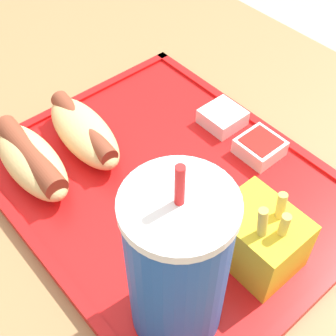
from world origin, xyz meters
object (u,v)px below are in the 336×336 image
Objects in this scene: hot_dog_near at (85,131)px; sauce_cup_ketchup at (260,147)px; soda_cup at (177,266)px; hot_dog_far at (31,160)px; sauce_cup_mayo at (223,117)px; fries_carton at (259,238)px.

hot_dog_near is 0.21m from sauce_cup_ketchup.
sauce_cup_ketchup is at bearing -135.00° from hot_dog_near.
soda_cup reaches higher than sauce_cup_ketchup.
soda_cup reaches higher than hot_dog_near.
hot_dog_near reaches higher than sauce_cup_ketchup.
hot_dog_far reaches higher than sauce_cup_mayo.
sauce_cup_mayo is (-0.08, -0.16, -0.01)m from hot_dog_near.
fries_carton is at bearing 130.27° from sauce_cup_ketchup.
hot_dog_near is at bearing 45.00° from sauce_cup_ketchup.
hot_dog_far is 0.07m from hot_dog_near.
soda_cup is at bearing 112.43° from sauce_cup_ketchup.
hot_dog_near is (-0.00, -0.07, -0.00)m from hot_dog_far.
hot_dog_near is 0.25m from fries_carton.
soda_cup is 2.06× the size of fries_carton.
sauce_cup_mayo is at bearing -110.02° from hot_dog_far.
fries_carton is at bearing -94.31° from soda_cup.
hot_dog_far is 0.27m from sauce_cup_ketchup.
hot_dog_near is at bearing 8.83° from fries_carton.
hot_dog_far reaches higher than hot_dog_near.
soda_cup is at bearing 165.46° from hot_dog_near.
hot_dog_far is (0.24, 0.01, -0.06)m from soda_cup.
fries_carton is 0.15m from sauce_cup_ketchup.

